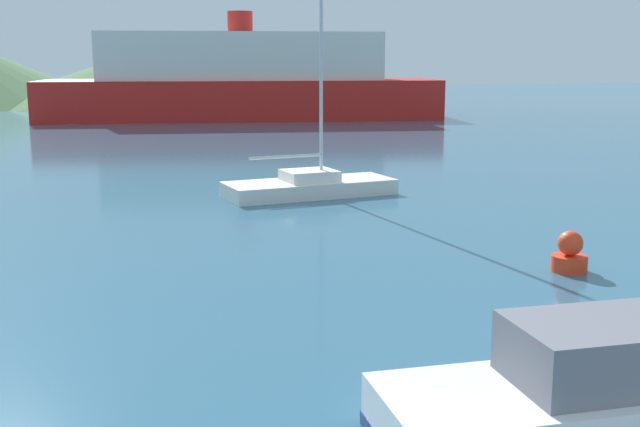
{
  "coord_description": "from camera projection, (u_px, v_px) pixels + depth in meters",
  "views": [
    {
      "loc": [
        -5.78,
        -3.55,
        4.86
      ],
      "look_at": [
        0.5,
        14.0,
        1.2
      ],
      "focal_mm": 45.0,
      "sensor_mm": 36.0,
      "label": 1
    }
  ],
  "objects": [
    {
      "name": "hill_central",
      "position": [
        200.0,
        67.0,
        88.81
      ],
      "size": [
        46.11,
        46.11,
        7.44
      ],
      "color": "#476B42",
      "rests_on": "ground_plane"
    },
    {
      "name": "buoy_marker",
      "position": [
        570.0,
        255.0,
        18.38
      ],
      "size": [
        0.82,
        0.82,
        0.95
      ],
      "color": "red",
      "rests_on": "ground_plane"
    },
    {
      "name": "ferry_distant",
      "position": [
        241.0,
        81.0,
        63.02
      ],
      "size": [
        31.83,
        14.22,
        8.29
      ],
      "rotation": [
        0.0,
        0.0,
        -0.21
      ],
      "color": "red",
      "rests_on": "ground_plane"
    },
    {
      "name": "sailboat_inner",
      "position": [
        310.0,
        184.0,
        28.42
      ],
      "size": [
        6.16,
        2.64,
        9.82
      ],
      "rotation": [
        0.0,
        0.0,
        0.08
      ],
      "color": "white",
      "rests_on": "ground_plane"
    }
  ]
}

